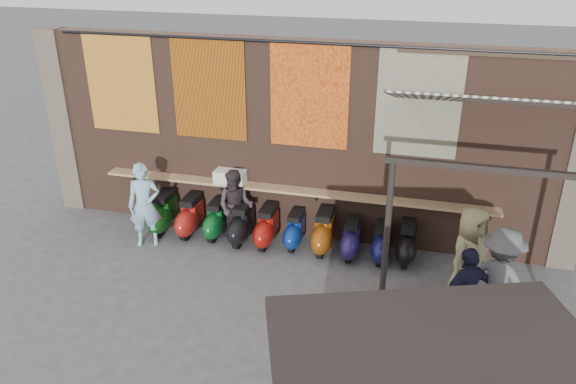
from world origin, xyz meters
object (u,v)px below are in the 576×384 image
object	(u,v)px
scooter_stool_8	(382,243)
scooter_stool_9	(407,243)
shelf_box	(230,177)
scooter_stool_1	(190,216)
scooter_stool_5	(295,230)
scooter_stool_2	(217,220)
scooter_stool_6	(324,232)
shopper_navy	(466,294)
scooter_stool_0	(164,213)
scooter_stool_3	(242,224)
scooter_stool_7	(351,239)
scooter_stool_4	(267,227)
diner_right	(236,206)
shopper_grey	(499,281)
diner_left	(145,205)
shopper_tan	(468,258)

from	to	relation	value
scooter_stool_8	scooter_stool_9	world-z (taller)	scooter_stool_9
shelf_box	scooter_stool_1	bearing A→B (deg)	-160.13
scooter_stool_5	scooter_stool_2	bearing A→B (deg)	-179.82
scooter_stool_9	scooter_stool_6	bearing A→B (deg)	-179.58
shopper_navy	scooter_stool_0	bearing A→B (deg)	-59.46
scooter_stool_3	scooter_stool_7	world-z (taller)	scooter_stool_3
scooter_stool_8	scooter_stool_2	bearing A→B (deg)	178.81
scooter_stool_2	scooter_stool_4	distance (m)	1.11
scooter_stool_6	scooter_stool_8	world-z (taller)	scooter_stool_6
scooter_stool_4	scooter_stool_6	distance (m)	1.16
scooter_stool_1	scooter_stool_2	world-z (taller)	scooter_stool_1
shelf_box	diner_right	bearing A→B (deg)	-55.58
scooter_stool_0	diner_right	distance (m)	1.65
scooter_stool_2	scooter_stool_6	world-z (taller)	scooter_stool_6
scooter_stool_6	shopper_grey	size ratio (longest dim) A/B	0.49
diner_left	scooter_stool_6	bearing A→B (deg)	-11.00
scooter_stool_1	shopper_tan	xyz separation A→B (m)	(5.46, -1.13, 0.49)
scooter_stool_9	diner_left	size ratio (longest dim) A/B	0.47
scooter_stool_1	shopper_tan	distance (m)	5.60
diner_left	scooter_stool_4	bearing A→B (deg)	-7.43
shelf_box	scooter_stool_2	distance (m)	0.95
scooter_stool_3	scooter_stool_7	bearing A→B (deg)	-0.14
scooter_stool_5	shopper_grey	bearing A→B (deg)	-25.57
scooter_stool_5	diner_left	bearing A→B (deg)	-167.51
shelf_box	diner_left	xyz separation A→B (m)	(-1.49, -0.90, -0.39)
scooter_stool_1	diner_left	xyz separation A→B (m)	(-0.68, -0.61, 0.46)
scooter_stool_1	scooter_stool_4	size ratio (longest dim) A/B	1.03
scooter_stool_0	shopper_grey	distance (m)	6.73
scooter_stool_9	shopper_navy	xyz separation A→B (m)	(0.97, -2.08, 0.41)
scooter_stool_0	scooter_stool_9	bearing A→B (deg)	0.38
scooter_stool_4	shopper_tan	bearing A→B (deg)	-16.10
scooter_stool_1	diner_right	size ratio (longest dim) A/B	0.56
scooter_stool_7	shopper_navy	size ratio (longest dim) A/B	0.49
scooter_stool_3	scooter_stool_5	world-z (taller)	scooter_stool_3
scooter_stool_5	scooter_stool_7	distance (m)	1.16
scooter_stool_4	scooter_stool_3	bearing A→B (deg)	-178.87
scooter_stool_6	scooter_stool_9	xyz separation A→B (m)	(1.62, 0.01, -0.03)
scooter_stool_5	scooter_stool_3	bearing A→B (deg)	-175.43
scooter_stool_0	scooter_stool_3	distance (m)	1.74
scooter_stool_8	scooter_stool_9	distance (m)	0.48
scooter_stool_7	scooter_stool_2	bearing A→B (deg)	178.22
scooter_stool_7	shopper_navy	world-z (taller)	shopper_navy
shopper_grey	shopper_tan	world-z (taller)	shopper_tan
scooter_stool_5	diner_left	distance (m)	3.03
shelf_box	scooter_stool_1	distance (m)	1.21
scooter_stool_7	diner_right	world-z (taller)	diner_right
shopper_tan	scooter_stool_7	bearing A→B (deg)	97.52
scooter_stool_0	shopper_navy	distance (m)	6.36
scooter_stool_4	scooter_stool_5	bearing A→B (deg)	7.80
scooter_stool_9	diner_right	bearing A→B (deg)	-179.47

